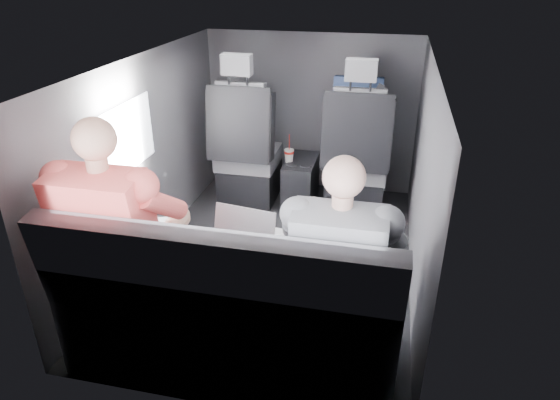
% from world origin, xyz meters
% --- Properties ---
extents(floor, '(2.60, 2.60, 0.00)m').
position_xyz_m(floor, '(0.00, 0.00, 0.00)').
color(floor, black).
rests_on(floor, ground).
extents(ceiling, '(2.60, 2.60, 0.00)m').
position_xyz_m(ceiling, '(0.00, 0.00, 1.35)').
color(ceiling, '#B2B2AD').
rests_on(ceiling, panel_back).
extents(panel_left, '(0.02, 2.60, 1.35)m').
position_xyz_m(panel_left, '(-0.90, 0.00, 0.68)').
color(panel_left, '#56565B').
rests_on(panel_left, floor).
extents(panel_right, '(0.02, 2.60, 1.35)m').
position_xyz_m(panel_right, '(0.90, 0.00, 0.68)').
color(panel_right, '#56565B').
rests_on(panel_right, floor).
extents(panel_front, '(1.80, 0.02, 1.35)m').
position_xyz_m(panel_front, '(0.00, 1.30, 0.68)').
color(panel_front, '#56565B').
rests_on(panel_front, floor).
extents(panel_back, '(1.80, 0.02, 1.35)m').
position_xyz_m(panel_back, '(0.00, -1.30, 0.68)').
color(panel_back, '#56565B').
rests_on(panel_back, floor).
extents(side_window, '(0.02, 0.75, 0.42)m').
position_xyz_m(side_window, '(-0.88, -0.30, 0.90)').
color(side_window, white).
rests_on(side_window, panel_left).
extents(seatbelt, '(0.35, 0.11, 0.59)m').
position_xyz_m(seatbelt, '(0.45, 0.67, 0.80)').
color(seatbelt, black).
rests_on(seatbelt, front_seat_right).
extents(front_seat_left, '(0.52, 0.58, 1.26)m').
position_xyz_m(front_seat_left, '(-0.45, 0.84, 0.40)').
color(front_seat_left, black).
rests_on(front_seat_left, floor).
extents(front_seat_right, '(0.52, 0.58, 1.26)m').
position_xyz_m(front_seat_right, '(0.45, 0.84, 0.40)').
color(front_seat_right, black).
rests_on(front_seat_right, floor).
extents(center_console, '(0.24, 0.48, 0.41)m').
position_xyz_m(center_console, '(0.00, 0.88, 0.20)').
color(center_console, black).
rests_on(center_console, floor).
extents(rear_bench, '(1.60, 0.57, 0.92)m').
position_xyz_m(rear_bench, '(0.00, -1.06, 0.31)').
color(rear_bench, '#5F5E63').
rests_on(rear_bench, floor).
extents(soda_cup, '(0.08, 0.08, 0.23)m').
position_xyz_m(soda_cup, '(-0.09, 0.82, 0.46)').
color(soda_cup, white).
rests_on(soda_cup, center_console).
extents(laptop_white, '(0.36, 0.38, 0.23)m').
position_xyz_m(laptop_white, '(-0.59, -0.83, 0.63)').
color(laptop_white, white).
rests_on(laptop_white, passenger_rear_left).
extents(laptop_silver, '(0.35, 0.33, 0.23)m').
position_xyz_m(laptop_silver, '(0.03, -0.76, 0.63)').
color(laptop_silver, silver).
rests_on(laptop_silver, rear_bench).
extents(laptop_black, '(0.38, 0.36, 0.25)m').
position_xyz_m(laptop_black, '(0.55, -0.80, 0.63)').
color(laptop_black, black).
rests_on(laptop_black, passenger_rear_right).
extents(passenger_rear_left, '(0.54, 0.66, 1.29)m').
position_xyz_m(passenger_rear_left, '(-0.55, -0.97, 0.65)').
color(passenger_rear_left, '#313035').
rests_on(passenger_rear_left, rear_bench).
extents(passenger_rear_right, '(0.49, 0.61, 1.20)m').
position_xyz_m(passenger_rear_right, '(0.52, -0.97, 0.62)').
color(passenger_rear_right, navy).
rests_on(passenger_rear_right, rear_bench).
extents(passenger_front_right, '(0.39, 0.39, 0.76)m').
position_xyz_m(passenger_front_right, '(0.41, 1.10, 0.75)').
color(passenger_front_right, navy).
rests_on(passenger_front_right, front_seat_right).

